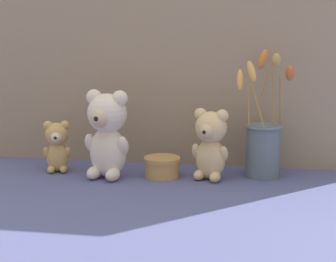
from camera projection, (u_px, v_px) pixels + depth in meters
ground_plane at (167, 178)px, 1.41m from camera, size 4.00×4.00×0.00m
backdrop_wall at (176, 32)px, 1.50m from camera, size 1.20×0.02×0.79m
teddy_bear_large at (107, 132)px, 1.40m from camera, size 0.14×0.12×0.24m
teddy_bear_medium at (210, 143)px, 1.39m from camera, size 0.11×0.10×0.19m
teddy_bear_small at (57, 145)px, 1.47m from camera, size 0.08×0.08×0.15m
flower_vase at (263, 143)px, 1.42m from camera, size 0.16×0.15×0.35m
decorative_tin_tall at (162, 167)px, 1.43m from camera, size 0.10×0.10×0.06m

